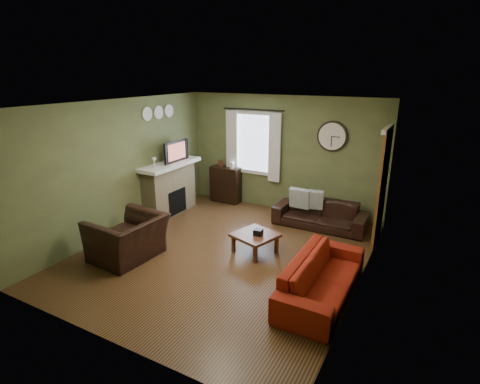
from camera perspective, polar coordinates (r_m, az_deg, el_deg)
The scene contains 31 objects.
floor at distance 6.73m, azimuth -2.40°, elevation -9.34°, with size 4.60×5.20×0.00m, color #4A301A.
ceiling at distance 6.00m, azimuth -2.73°, elevation 13.30°, with size 4.60×5.20×0.00m, color white.
wall_left at distance 7.65m, azimuth -17.55°, elevation 3.61°, with size 0.00×5.20×2.60m, color #5B663B.
wall_right at distance 5.48m, azimuth 18.57°, elevation -2.02°, with size 0.00×5.20×2.60m, color #5B663B.
wall_back at distance 8.51m, azimuth 6.51°, elevation 5.72°, with size 4.60×0.00×2.60m, color #5B663B.
wall_front at distance 4.37m, azimuth -20.48°, elevation -7.36°, with size 4.60×0.00×2.60m, color #5B663B.
fireplace at distance 8.53m, azimuth -10.66°, elevation 0.33°, with size 0.40×1.40×1.10m, color tan.
firebox at distance 8.49m, azimuth -9.56°, elevation -1.46°, with size 0.04×0.60×0.55m, color black.
mantel at distance 8.35m, azimuth -10.73°, elevation 4.17°, with size 0.58×1.60×0.08m, color white.
tv at distance 8.41m, azimuth -10.07°, elevation 5.79°, with size 0.60×0.08×0.35m, color black.
tv_screen at distance 8.35m, azimuth -9.65°, elevation 6.12°, with size 0.02×0.62×0.36m, color #994C3F.
medallion_left at distance 8.04m, azimuth -13.97°, elevation 11.47°, with size 0.28×0.28×0.03m, color white.
medallion_mid at distance 8.30m, azimuth -12.33°, elevation 11.77°, with size 0.28×0.28×0.03m, color white.
medallion_right at distance 8.57m, azimuth -10.79°, elevation 12.05°, with size 0.28×0.28×0.03m, color white.
window_pane at distance 8.73m, azimuth 2.21°, elevation 7.47°, with size 1.00×0.02×1.30m, color silver, non-canonical shape.
curtain_rod at distance 8.53m, azimuth 1.97°, elevation 12.46°, with size 0.03×0.03×1.50m, color black.
curtain_left at distance 8.91m, azimuth -1.28°, elevation 7.36°, with size 0.28×0.04×1.55m, color white.
curtain_right at distance 8.42m, azimuth 5.28°, elevation 6.68°, with size 0.28×0.04×1.55m, color white.
wall_clock at distance 8.03m, azimuth 13.85°, elevation 8.23°, with size 0.64×0.06×0.64m, color white, non-canonical shape.
door at distance 7.31m, azimuth 20.83°, elevation 0.58°, with size 0.05×0.90×2.10m, color brown.
bookshelf at distance 9.17m, azimuth -2.19°, elevation 1.15°, with size 0.74×0.31×0.88m, color black, non-canonical shape.
book at distance 9.11m, azimuth -2.00°, elevation 4.45°, with size 0.15×0.21×0.02m, color #532C1C.
sofa_brown at distance 7.90m, azimuth 12.10°, elevation -3.31°, with size 1.88×0.74×0.55m, color black.
pillow_left at distance 7.92m, azimuth 9.07°, elevation -0.95°, with size 0.42×0.13×0.42m, color #9FA8AE.
pillow_right at distance 7.89m, azimuth 11.13°, elevation -1.14°, with size 0.40×0.12×0.40m, color #9FA8AE.
sofa_red at distance 5.58m, azimuth 12.42°, elevation -12.52°, with size 2.01×0.78×0.59m, color maroon.
armchair at distance 6.72m, azimuth -16.71°, elevation -6.68°, with size 1.15×1.00×0.74m, color black.
coffee_table at distance 6.69m, azimuth 2.30°, elevation -7.79°, with size 0.67×0.67×0.36m, color #532C1C, non-canonical shape.
tissue_box at distance 6.55m, azimuth 2.80°, elevation -6.26°, with size 0.14×0.14×0.11m, color black.
wine_glass_a at distance 7.94m, azimuth -12.92°, elevation 4.41°, with size 0.08×0.08×0.22m, color white, non-canonical shape.
wine_glass_b at distance 7.93m, azimuth -12.98°, elevation 4.39°, with size 0.08×0.08×0.22m, color white, non-canonical shape.
Camera 1 is at (3.09, -5.12, 3.08)m, focal length 28.00 mm.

